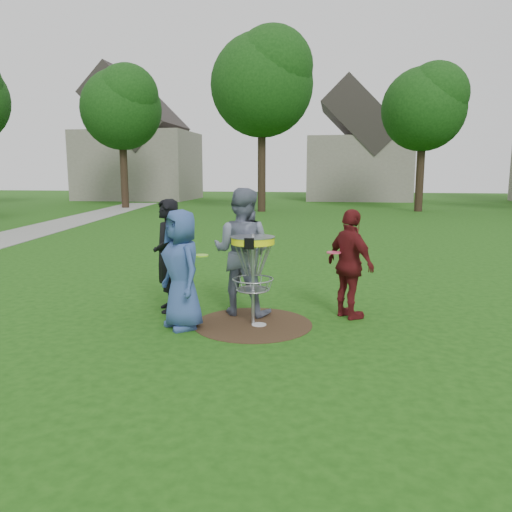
# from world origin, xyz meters

# --- Properties ---
(ground) EXTENTS (100.00, 100.00, 0.00)m
(ground) POSITION_xyz_m (0.00, 0.00, 0.00)
(ground) COLOR #19470F
(ground) RESTS_ON ground
(dirt_patch) EXTENTS (1.80, 1.80, 0.01)m
(dirt_patch) POSITION_xyz_m (0.00, 0.00, 0.00)
(dirt_patch) COLOR #47331E
(dirt_patch) RESTS_ON ground
(concrete_path) EXTENTS (7.75, 39.92, 0.02)m
(concrete_path) POSITION_xyz_m (-10.00, 8.00, 0.01)
(concrete_path) COLOR #9E9E99
(concrete_path) RESTS_ON ground
(player_blue) EXTENTS (0.99, 1.01, 1.76)m
(player_blue) POSITION_xyz_m (-1.00, -0.31, 0.88)
(player_blue) COLOR #324D89
(player_blue) RESTS_ON ground
(player_black) EXTENTS (0.69, 0.80, 1.85)m
(player_black) POSITION_xyz_m (-1.51, 0.53, 0.93)
(player_black) COLOR black
(player_black) RESTS_ON ground
(player_grey) EXTENTS (1.11, 0.94, 2.04)m
(player_grey) POSITION_xyz_m (-0.27, 0.56, 1.02)
(player_grey) COLOR slate
(player_grey) RESTS_ON ground
(player_maroon) EXTENTS (0.96, 1.05, 1.72)m
(player_maroon) POSITION_xyz_m (1.45, 0.57, 0.86)
(player_maroon) COLOR maroon
(player_maroon) RESTS_ON ground
(disc_on_grass) EXTENTS (0.22, 0.22, 0.02)m
(disc_on_grass) POSITION_xyz_m (0.10, -0.05, 0.01)
(disc_on_grass) COLOR silver
(disc_on_grass) RESTS_ON ground
(disc_golf_basket) EXTENTS (0.66, 0.67, 1.38)m
(disc_golf_basket) POSITION_xyz_m (0.00, -0.00, 1.02)
(disc_golf_basket) COLOR #9EA0A5
(disc_golf_basket) RESTS_ON ground
(held_discs) EXTENTS (2.65, 0.92, 0.21)m
(held_discs) POSITION_xyz_m (-0.24, 0.25, 1.13)
(held_discs) COLOR #92F41B
(held_discs) RESTS_ON ground
(tree_row) EXTENTS (51.20, 17.42, 9.90)m
(tree_row) POSITION_xyz_m (0.44, 20.67, 6.21)
(tree_row) COLOR #38281C
(tree_row) RESTS_ON ground
(house_row) EXTENTS (44.50, 10.65, 11.62)m
(house_row) POSITION_xyz_m (4.78, 33.07, 4.14)
(house_row) COLOR gray
(house_row) RESTS_ON ground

